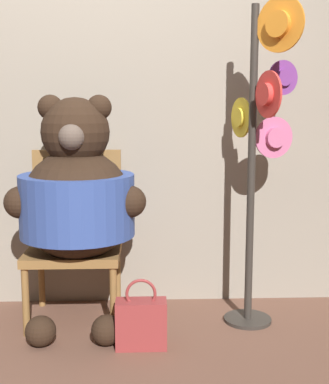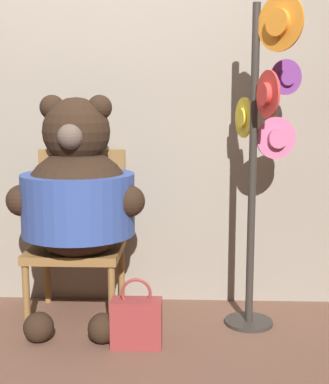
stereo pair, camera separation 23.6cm
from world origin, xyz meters
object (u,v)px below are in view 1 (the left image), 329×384
object	(u,v)px
chair	(76,232)
handbag_on_ground	(141,323)
teddy_bear	(77,198)
hat_display_rack	(263,139)

from	to	relation	value
chair	handbag_on_ground	xyz separation A→B (m)	(0.39, -0.49, -0.38)
chair	teddy_bear	world-z (taller)	teddy_bear
hat_display_rack	handbag_on_ground	distance (m)	1.21
chair	hat_display_rack	xyz separation A→B (m)	(1.08, -0.18, 0.57)
chair	handbag_on_ground	bearing A→B (deg)	-51.26
teddy_bear	handbag_on_ground	xyz separation A→B (m)	(0.36, -0.31, -0.62)
teddy_bear	hat_display_rack	world-z (taller)	hat_display_rack
chair	hat_display_rack	size ratio (longest dim) A/B	0.54
chair	handbag_on_ground	size ratio (longest dim) A/B	2.66
teddy_bear	handbag_on_ground	distance (m)	0.78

